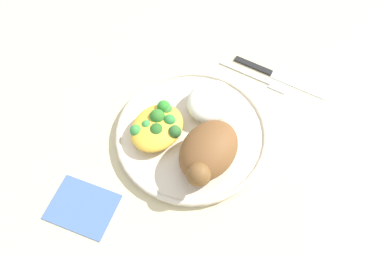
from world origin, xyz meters
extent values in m
plane|color=beige|center=(0.00, 0.00, 0.00)|extent=(2.00, 2.00, 0.00)
cylinder|color=beige|center=(0.00, 0.00, 0.01)|extent=(0.26, 0.26, 0.01)
torus|color=beige|center=(0.00, 0.00, 0.01)|extent=(0.27, 0.27, 0.01)
ellipsoid|color=brown|center=(0.03, 0.05, 0.05)|extent=(0.11, 0.09, 0.06)
sphere|color=brown|center=(0.08, 0.06, 0.06)|extent=(0.04, 0.04, 0.04)
ellipsoid|color=white|center=(-0.06, 0.00, 0.04)|extent=(0.09, 0.08, 0.04)
ellipsoid|color=gold|center=(0.03, -0.05, 0.03)|extent=(0.10, 0.08, 0.03)
sphere|color=#408139|center=(0.00, -0.05, 0.04)|extent=(0.02, 0.02, 0.02)
sphere|color=#30872B|center=(0.00, -0.06, 0.04)|extent=(0.02, 0.02, 0.02)
sphere|color=#33873A|center=(0.02, -0.04, 0.04)|extent=(0.02, 0.02, 0.02)
sphere|color=#327428|center=(0.02, -0.06, 0.04)|extent=(0.03, 0.03, 0.03)
sphere|color=green|center=(0.04, -0.06, 0.04)|extent=(0.02, 0.02, 0.02)
sphere|color=#31682C|center=(0.03, -0.02, 0.04)|extent=(0.02, 0.02, 0.02)
sphere|color=#3A8E3C|center=(0.06, -0.07, 0.04)|extent=(0.02, 0.02, 0.02)
sphere|color=#2B6624|center=(0.04, -0.04, 0.04)|extent=(0.03, 0.03, 0.03)
cube|color=#B2B2B7|center=(-0.18, 0.01, 0.00)|extent=(0.02, 0.11, 0.01)
cube|color=#B2B2B7|center=(-0.18, 0.08, 0.00)|extent=(0.02, 0.04, 0.00)
cube|color=black|center=(-0.20, 0.01, 0.00)|extent=(0.02, 0.08, 0.01)
cube|color=silver|center=(-0.21, 0.11, 0.00)|extent=(0.03, 0.11, 0.00)
cube|color=#47669E|center=(0.21, -0.07, 0.00)|extent=(0.10, 0.12, 0.00)
camera|label=1|loc=(0.27, 0.18, 0.59)|focal=35.29mm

